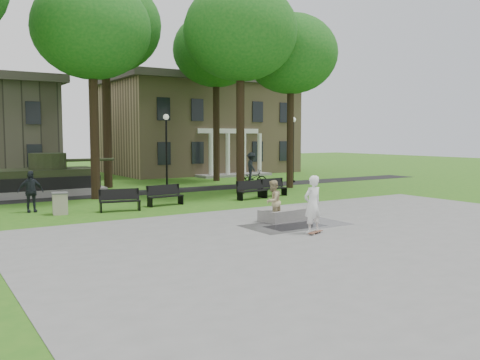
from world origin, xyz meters
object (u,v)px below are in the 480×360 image
object	(u,v)px
cyclist	(252,173)
friend_watching	(273,201)
concrete_block	(286,214)
park_bench_0	(119,200)
skateboarder	(313,204)
trash_bin	(60,203)

from	to	relation	value
cyclist	friend_watching	bearing A→B (deg)	168.90
concrete_block	park_bench_0	world-z (taller)	park_bench_0
concrete_block	skateboarder	size ratio (longest dim) A/B	1.09
trash_bin	cyclist	bearing A→B (deg)	22.14
concrete_block	skateboarder	distance (m)	2.97
park_bench_0	cyclist	bearing A→B (deg)	38.74
skateboarder	park_bench_0	size ratio (longest dim) A/B	1.09
park_bench_0	trash_bin	size ratio (longest dim) A/B	1.93
concrete_block	skateboarder	world-z (taller)	skateboarder
park_bench_0	trash_bin	xyz separation A→B (m)	(-2.49, 0.47, -0.04)
concrete_block	trash_bin	xyz separation A→B (m)	(-7.28, 6.53, 0.24)
cyclist	park_bench_0	xyz separation A→B (m)	(-11.30, -6.07, -0.41)
cyclist	trash_bin	bearing A→B (deg)	131.73
friend_watching	trash_bin	world-z (taller)	friend_watching
friend_watching	cyclist	world-z (taller)	cyclist
skateboarder	cyclist	size ratio (longest dim) A/B	0.88
skateboarder	park_bench_0	distance (m)	9.59
skateboarder	cyclist	bearing A→B (deg)	-120.70
concrete_block	park_bench_0	xyz separation A→B (m)	(-4.79, 6.06, 0.28)
trash_bin	skateboarder	bearing A→B (deg)	-55.56
skateboarder	friend_watching	size ratio (longest dim) A/B	1.21
concrete_block	friend_watching	xyz separation A→B (m)	(-0.82, -0.23, 0.61)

